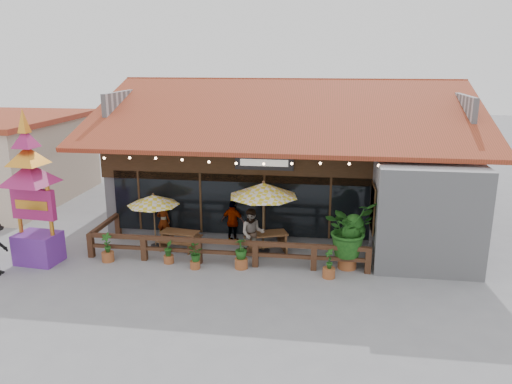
% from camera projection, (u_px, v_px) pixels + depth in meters
% --- Properties ---
extents(ground, '(100.00, 100.00, 0.00)m').
position_uv_depth(ground, '(271.00, 262.00, 17.67)').
color(ground, gray).
rests_on(ground, ground).
extents(restaurant_building, '(15.50, 14.73, 6.09)m').
position_uv_depth(restaurant_building, '(293.00, 163.00, 23.37)').
color(restaurant_building, '#AFB0B4').
rests_on(restaurant_building, ground).
extents(patio_railing, '(10.00, 2.60, 0.92)m').
position_uv_depth(patio_railing, '(207.00, 245.00, 17.56)').
color(patio_railing, '#4D2A1B').
rests_on(patio_railing, ground).
extents(umbrella_left, '(2.41, 2.41, 2.11)m').
position_uv_depth(umbrella_left, '(153.00, 200.00, 18.64)').
color(umbrella_left, brown).
rests_on(umbrella_left, ground).
extents(umbrella_right, '(3.04, 3.04, 2.72)m').
position_uv_depth(umbrella_right, '(263.00, 190.00, 17.99)').
color(umbrella_right, brown).
rests_on(umbrella_right, ground).
extents(picnic_table_left, '(1.53, 1.37, 0.67)m').
position_uv_depth(picnic_table_left, '(180.00, 237.00, 18.82)').
color(picnic_table_left, brown).
rests_on(picnic_table_left, ground).
extents(picnic_table_right, '(1.87, 1.75, 0.73)m').
position_uv_depth(picnic_table_right, '(266.00, 239.00, 18.48)').
color(picnic_table_right, brown).
rests_on(picnic_table_right, ground).
extents(thai_sign_tower, '(2.34, 2.34, 5.79)m').
position_uv_depth(thai_sign_tower, '(30.00, 178.00, 16.82)').
color(thai_sign_tower, '#682998').
rests_on(thai_sign_tower, ground).
extents(tropical_plant, '(2.29, 2.28, 2.39)m').
position_uv_depth(tropical_plant, '(349.00, 230.00, 16.79)').
color(tropical_plant, brown).
rests_on(tropical_plant, ground).
extents(diner_a, '(0.54, 0.36, 1.47)m').
position_uv_depth(diner_a, '(164.00, 221.00, 19.72)').
color(diner_a, '#3D2513').
rests_on(diner_a, ground).
extents(diner_b, '(0.96, 0.79, 1.81)m').
position_uv_depth(diner_b, '(252.00, 233.00, 17.85)').
color(diner_b, '#3D2513').
rests_on(diner_b, ground).
extents(diner_c, '(1.05, 0.63, 1.67)m').
position_uv_depth(diner_c, '(233.00, 222.00, 19.33)').
color(diner_c, '#3D2513').
rests_on(diner_c, ground).
extents(planter_a, '(0.43, 0.43, 1.05)m').
position_uv_depth(planter_a, '(107.00, 249.00, 17.59)').
color(planter_a, brown).
rests_on(planter_a, ground).
extents(planter_b, '(0.35, 0.35, 0.87)m').
position_uv_depth(planter_b, '(168.00, 252.00, 17.46)').
color(planter_b, brown).
rests_on(planter_b, ground).
extents(planter_c, '(0.60, 0.56, 0.84)m').
position_uv_depth(planter_c, '(195.00, 256.00, 16.97)').
color(planter_c, brown).
rests_on(planter_c, ground).
extents(planter_d, '(0.57, 0.57, 1.09)m').
position_uv_depth(planter_d, '(241.00, 254.00, 16.98)').
color(planter_d, brown).
rests_on(planter_d, ground).
extents(planter_e, '(0.41, 0.42, 1.01)m').
position_uv_depth(planter_e, '(329.00, 265.00, 16.28)').
color(planter_e, brown).
rests_on(planter_e, ground).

